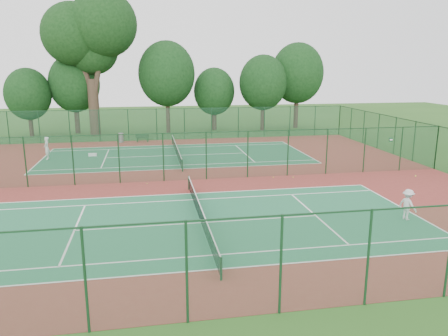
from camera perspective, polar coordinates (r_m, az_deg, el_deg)
The scene contains 20 objects.
ground at distance 31.77m, azimuth -5.06°, elevation -1.59°, with size 120.00×120.00×0.00m, color #27551A.
red_pad at distance 31.77m, azimuth -5.06°, elevation -1.58°, with size 40.00×36.00×0.01m, color maroon.
court_near at distance 23.22m, azimuth -3.06°, elevation -7.16°, with size 23.77×10.97×0.01m, color #226C44.
court_far at distance 40.51m, azimuth -6.20°, elevation 1.64°, with size 23.77×10.97×0.01m, color #1D5D3A.
fence_north at distance 49.09m, azimuth -6.99°, elevation 5.72°, with size 40.00×0.09×3.50m.
fence_south at distance 14.35m, azimuth 1.40°, elevation -12.98°, with size 40.00×0.09×3.50m.
fence_east at distance 38.57m, azimuth 26.00°, elevation 2.43°, with size 0.09×36.00×3.50m.
fence_divider at distance 31.37m, azimuth -5.12°, elevation 1.52°, with size 40.00×0.09×3.50m.
tennis_net_near at distance 23.04m, azimuth -3.07°, elevation -5.93°, with size 0.10×12.90×0.97m.
tennis_net_far at distance 40.41m, azimuth -6.21°, elevation 2.38°, with size 0.10×12.90×0.97m.
player_near at distance 25.38m, azimuth 22.87°, elevation -4.41°, with size 1.09×0.62×1.68m, color silver.
player_far at distance 41.53m, azimuth -22.15°, elevation 2.43°, with size 0.73×0.48×2.00m, color white.
trash_bin at distance 48.46m, azimuth -13.29°, elevation 3.87°, with size 0.56×0.56×1.00m, color slate.
bench at distance 48.20m, azimuth -10.62°, elevation 3.88°, with size 1.45×0.65×0.86m.
kit_bag at distance 41.71m, azimuth -16.77°, elevation 1.67°, with size 0.73×0.28×0.28m, color silver.
stray_ball_a at distance 32.52m, azimuth 6.45°, elevation -1.19°, with size 0.08×0.08×0.08m, color gold.
stray_ball_b at distance 32.69m, azimuth 9.02°, elevation -1.20°, with size 0.07×0.07×0.07m, color #CDF037.
stray_ball_c at distance 31.10m, azimuth -10.02°, elevation -1.99°, with size 0.06×0.06×0.06m, color #B6D932.
big_tree at distance 53.78m, azimuth -17.07°, elevation 16.44°, with size 10.69×7.83×16.42m.
evergreen_row at distance 55.54m, azimuth -6.79°, elevation 4.76°, with size 39.00×5.00×12.00m, color black, non-canonical shape.
Camera 1 is at (-2.58, -30.61, 8.10)m, focal length 35.00 mm.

